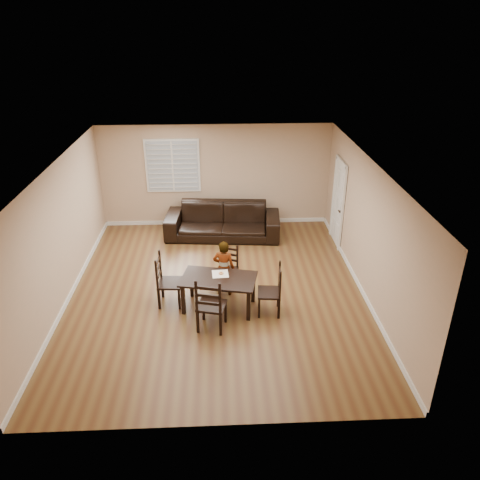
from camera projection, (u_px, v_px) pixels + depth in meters
name	position (u px, v px, depth m)	size (l,w,h in m)	color
ground	(217.00, 291.00, 9.71)	(7.00, 7.00, 0.00)	brown
room	(217.00, 208.00, 9.07)	(6.04, 7.04, 2.72)	tan
dining_table	(219.00, 282.00, 8.94)	(1.55, 1.07, 0.66)	black
chair_near	(228.00, 267.00, 9.81)	(0.53, 0.51, 0.91)	black
chair_far	(210.00, 309.00, 8.29)	(0.59, 0.56, 1.09)	black
chair_left	(163.00, 282.00, 9.12)	(0.48, 0.51, 1.07)	black
chair_right	(276.00, 292.00, 8.84)	(0.47, 0.50, 1.02)	black
child	(224.00, 268.00, 9.38)	(0.43, 0.29, 1.19)	gray
napkin	(220.00, 274.00, 9.04)	(0.31, 0.31, 0.00)	beige
donut	(221.00, 273.00, 9.03)	(0.10, 0.10, 0.03)	#BF7944
sofa	(223.00, 221.00, 11.92)	(2.88, 1.13, 0.84)	black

